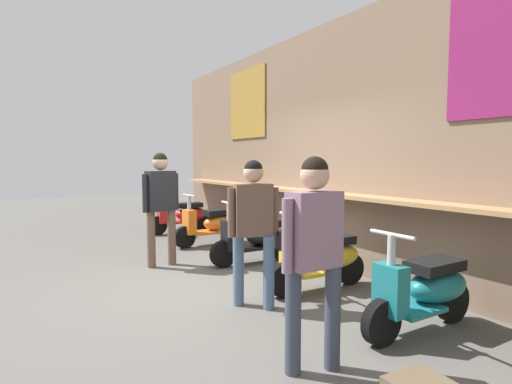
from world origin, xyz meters
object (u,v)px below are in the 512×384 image
object	(u,v)px
scooter_orange	(213,224)
scooter_teal	(426,290)
scooter_black	(257,238)
shopper_with_handbag	(255,220)
shopper_browsing	(161,196)
scooter_yellow	(324,258)
shopper_passing	(314,242)
scooter_red	(184,215)

from	to	relation	value
scooter_orange	scooter_teal	bearing A→B (deg)	86.63
scooter_black	shopper_with_handbag	size ratio (longest dim) A/B	0.89
shopper_with_handbag	scooter_teal	bearing A→B (deg)	-123.66
shopper_with_handbag	shopper_browsing	size ratio (longest dim) A/B	0.94
scooter_yellow	shopper_browsing	size ratio (longest dim) A/B	0.83
scooter_black	scooter_teal	xyz separation A→B (m)	(2.93, 0.00, 0.00)
shopper_browsing	scooter_orange	bearing A→B (deg)	-61.79
scooter_orange	scooter_yellow	size ratio (longest dim) A/B	1.00
scooter_orange	shopper_browsing	xyz separation A→B (m)	(0.98, -1.32, 0.66)
scooter_black	scooter_teal	world-z (taller)	same
scooter_orange	shopper_passing	xyz separation A→B (m)	(4.50, -1.35, 0.60)
scooter_red	shopper_browsing	bearing A→B (deg)	65.19
scooter_red	shopper_with_handbag	size ratio (longest dim) A/B	0.89
scooter_yellow	shopper_browsing	xyz separation A→B (m)	(-2.11, -1.32, 0.66)
scooter_yellow	scooter_black	bearing A→B (deg)	-87.35
scooter_teal	scooter_red	bearing A→B (deg)	-89.04
scooter_red	scooter_orange	size ratio (longest dim) A/B	1.00
scooter_black	shopper_passing	size ratio (longest dim) A/B	0.87
scooter_orange	scooter_red	bearing A→B (deg)	-93.37
shopper_passing	scooter_black	bearing A→B (deg)	-23.62
scooter_yellow	shopper_passing	world-z (taller)	shopper_passing
scooter_red	shopper_browsing	size ratio (longest dim) A/B	0.83
scooter_black	scooter_yellow	size ratio (longest dim) A/B	1.00
scooter_yellow	scooter_orange	bearing A→B (deg)	-87.35
scooter_orange	shopper_with_handbag	xyz separation A→B (m)	(3.15, -1.02, 0.56)
scooter_teal	shopper_passing	distance (m)	1.47
scooter_yellow	shopper_with_handbag	distance (m)	1.17
scooter_yellow	shopper_browsing	bearing A→B (deg)	-55.40
scooter_black	shopper_browsing	distance (m)	1.59
scooter_yellow	scooter_red	bearing A→B (deg)	-87.35
scooter_orange	shopper_passing	size ratio (longest dim) A/B	0.87
scooter_black	scooter_yellow	bearing A→B (deg)	92.66
scooter_teal	shopper_passing	world-z (taller)	shopper_passing
scooter_yellow	shopper_browsing	distance (m)	2.58
scooter_yellow	shopper_with_handbag	bearing A→B (deg)	5.65
shopper_passing	shopper_with_handbag	bearing A→B (deg)	-12.48
shopper_with_handbag	shopper_browsing	xyz separation A→B (m)	(-2.17, -0.30, 0.09)
shopper_browsing	shopper_passing	distance (m)	3.52
shopper_passing	scooter_yellow	bearing A→B (deg)	-42.70
scooter_orange	shopper_with_handbag	bearing A→B (deg)	68.67
scooter_red	scooter_orange	xyz separation A→B (m)	(1.45, 0.00, 0.00)
scooter_black	scooter_yellow	world-z (taller)	same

